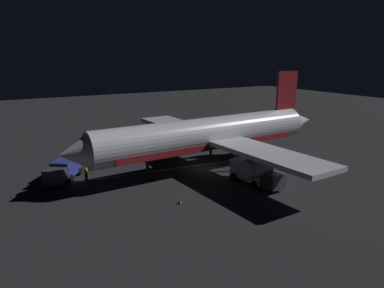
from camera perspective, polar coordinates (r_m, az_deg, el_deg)
name	(u,v)px	position (r m, az deg, el deg)	size (l,w,h in m)	color
ground_plane	(206,170)	(44.63, 2.23, -4.18)	(180.00, 180.00, 0.20)	#252529
apron_guide_stripe	(169,169)	(44.69, -3.74, -4.04)	(0.24, 29.82, 0.01)	gold
airliner	(210,135)	(43.81, 2.91, 1.39)	(33.21, 36.17, 11.64)	silver
baggage_truck	(64,170)	(43.04, -19.67, -3.91)	(5.58, 4.89, 2.29)	navy
catering_truck	(255,173)	(39.87, 9.96, -4.60)	(6.65, 2.67, 2.36)	silver
ground_crew_worker	(86,173)	(42.09, -16.46, -4.48)	(0.40, 0.40, 1.74)	black
traffic_cone_near_left	(180,201)	(34.64, -1.90, -9.06)	(0.50, 0.50, 0.55)	#EA590F
traffic_cone_near_right	(150,155)	(50.08, -6.74, -1.82)	(0.50, 0.50, 0.55)	#EA590F
traffic_cone_under_wing	(220,186)	(38.57, 4.51, -6.64)	(0.50, 0.50, 0.55)	#EA590F
traffic_cone_far	(152,161)	(47.46, -6.35, -2.70)	(0.50, 0.50, 0.55)	#EA590F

